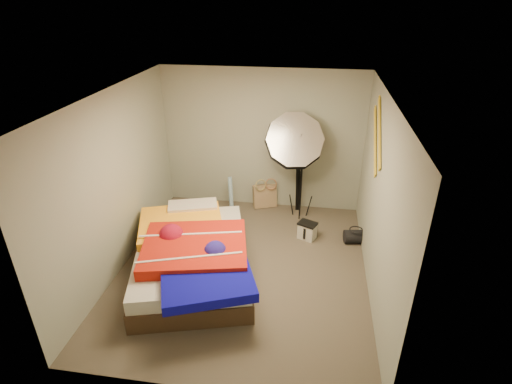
% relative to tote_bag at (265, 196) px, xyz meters
% --- Properties ---
extents(floor, '(4.00, 4.00, 0.00)m').
position_rel_tote_bag_xyz_m(floor, '(-0.07, -1.90, -0.21)').
color(floor, brown).
rests_on(floor, ground).
extents(ceiling, '(4.00, 4.00, 0.00)m').
position_rel_tote_bag_xyz_m(ceiling, '(-0.07, -1.90, 2.29)').
color(ceiling, silver).
rests_on(ceiling, wall_back).
extents(wall_back, '(3.50, 0.00, 3.50)m').
position_rel_tote_bag_xyz_m(wall_back, '(-0.07, 0.10, 1.04)').
color(wall_back, gray).
rests_on(wall_back, floor).
extents(wall_front, '(3.50, 0.00, 3.50)m').
position_rel_tote_bag_xyz_m(wall_front, '(-0.07, -3.90, 1.04)').
color(wall_front, gray).
rests_on(wall_front, floor).
extents(wall_left, '(0.00, 4.00, 4.00)m').
position_rel_tote_bag_xyz_m(wall_left, '(-1.82, -1.90, 1.04)').
color(wall_left, gray).
rests_on(wall_left, floor).
extents(wall_right, '(0.00, 4.00, 4.00)m').
position_rel_tote_bag_xyz_m(wall_right, '(1.68, -1.90, 1.04)').
color(wall_right, gray).
rests_on(wall_right, floor).
extents(tote_bag, '(0.46, 0.33, 0.44)m').
position_rel_tote_bag_xyz_m(tote_bag, '(0.00, 0.00, 0.00)').
color(tote_bag, tan).
rests_on(tote_bag, floor).
extents(wrapping_roll, '(0.14, 0.20, 0.66)m').
position_rel_tote_bag_xyz_m(wrapping_roll, '(-0.58, -0.28, 0.12)').
color(wrapping_roll, teal).
rests_on(wrapping_roll, floor).
extents(camera_case, '(0.32, 0.28, 0.27)m').
position_rel_tote_bag_xyz_m(camera_case, '(0.82, -0.97, -0.08)').
color(camera_case, beige).
rests_on(camera_case, floor).
extents(duffel_bag, '(0.39, 0.27, 0.22)m').
position_rel_tote_bag_xyz_m(duffel_bag, '(1.58, -0.97, -0.10)').
color(duffel_bag, black).
rests_on(duffel_bag, floor).
extents(wall_stripe_upper, '(0.02, 0.91, 0.78)m').
position_rel_tote_bag_xyz_m(wall_stripe_upper, '(1.66, -1.30, 1.74)').
color(wall_stripe_upper, gold).
rests_on(wall_stripe_upper, wall_right).
extents(wall_stripe_lower, '(0.02, 0.91, 0.78)m').
position_rel_tote_bag_xyz_m(wall_stripe_lower, '(1.66, -1.05, 1.54)').
color(wall_stripe_lower, gold).
rests_on(wall_stripe_lower, wall_right).
extents(bed, '(2.08, 2.55, 0.63)m').
position_rel_tote_bag_xyz_m(bed, '(-0.74, -2.12, 0.11)').
color(bed, '#402C1D').
rests_on(bed, floor).
extents(photo_umbrella, '(1.13, 0.77, 2.01)m').
position_rel_tote_bag_xyz_m(photo_umbrella, '(0.52, -0.40, 1.23)').
color(photo_umbrella, black).
rests_on(photo_umbrella, floor).
extents(camera_tripod, '(0.09, 0.09, 1.41)m').
position_rel_tote_bag_xyz_m(camera_tripod, '(0.60, -0.04, 0.60)').
color(camera_tripod, black).
rests_on(camera_tripod, floor).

